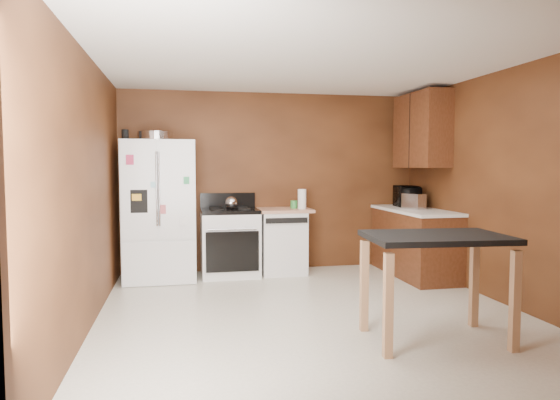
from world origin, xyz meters
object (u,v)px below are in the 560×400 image
object	(u,v)px
roasting_pan	(155,136)
dishwasher	(282,240)
microwave	(407,197)
toaster	(414,201)
kettle	(231,203)
paper_towel	(302,199)
gas_range	(230,241)
green_canister	(294,204)
pen_cup	(125,135)
refrigerator	(160,211)
island	(436,252)

from	to	relation	value
roasting_pan	dishwasher	xyz separation A→B (m)	(1.67, 0.09, -1.40)
roasting_pan	microwave	bearing A→B (deg)	-1.49
toaster	kettle	bearing A→B (deg)	146.07
roasting_pan	paper_towel	distance (m)	2.10
gas_range	green_canister	bearing A→B (deg)	3.17
kettle	pen_cup	bearing A→B (deg)	-177.13
gas_range	roasting_pan	bearing A→B (deg)	-176.17
refrigerator	gas_range	xyz separation A→B (m)	(0.91, 0.06, -0.44)
toaster	island	distance (m)	2.55
gas_range	microwave	bearing A→B (deg)	-3.53
toaster	dishwasher	bearing A→B (deg)	139.89
microwave	island	bearing A→B (deg)	165.44
pen_cup	gas_range	xyz separation A→B (m)	(1.31, 0.10, -1.40)
green_canister	microwave	world-z (taller)	microwave
toaster	roasting_pan	bearing A→B (deg)	149.62
pen_cup	green_canister	bearing A→B (deg)	3.92
paper_towel	kettle	bearing A→B (deg)	178.54
pen_cup	island	xyz separation A→B (m)	(2.77, -2.74, -1.11)
microwave	refrigerator	bearing A→B (deg)	94.75
kettle	gas_range	size ratio (longest dim) A/B	0.15
pen_cup	microwave	bearing A→B (deg)	-0.77
roasting_pan	microwave	distance (m)	3.52
toaster	dishwasher	distance (m)	1.85
microwave	dishwasher	bearing A→B (deg)	90.56
green_canister	refrigerator	distance (m)	1.81
refrigerator	green_canister	bearing A→B (deg)	3.49
roasting_pan	island	bearing A→B (deg)	-49.24
paper_towel	pen_cup	bearing A→B (deg)	-178.95
green_canister	island	bearing A→B (deg)	-79.11
kettle	gas_range	distance (m)	0.52
refrigerator	gas_range	bearing A→B (deg)	3.81
paper_towel	microwave	size ratio (longest dim) A/B	0.56
gas_range	dishwasher	distance (m)	0.72
pen_cup	paper_towel	bearing A→B (deg)	1.05
gas_range	refrigerator	bearing A→B (deg)	-176.19
island	dishwasher	bearing A→B (deg)	104.29
dishwasher	toaster	bearing A→B (deg)	-17.01
roasting_pan	dishwasher	world-z (taller)	roasting_pan
toaster	refrigerator	distance (m)	3.35
pen_cup	refrigerator	world-z (taller)	pen_cup
paper_towel	refrigerator	distance (m)	1.90
roasting_pan	paper_towel	world-z (taller)	roasting_pan
kettle	toaster	xyz separation A→B (m)	(2.40, -0.46, 0.02)
roasting_pan	island	size ratio (longest dim) A/B	0.37
dishwasher	roasting_pan	bearing A→B (deg)	-176.98
gas_range	island	xyz separation A→B (m)	(1.45, -2.85, 0.30)
microwave	gas_range	bearing A→B (deg)	92.78
paper_towel	dishwasher	distance (m)	0.63
pen_cup	toaster	world-z (taller)	pen_cup
gas_range	paper_towel	bearing A→B (deg)	-3.48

